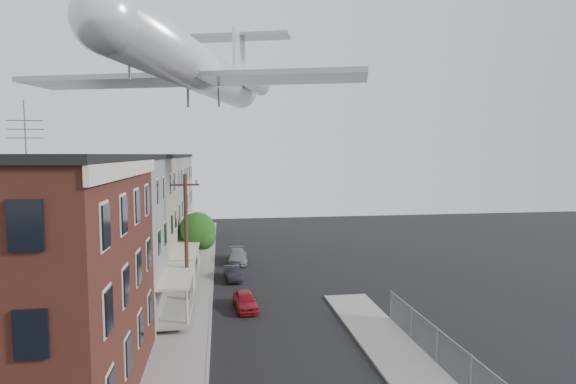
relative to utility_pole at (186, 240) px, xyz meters
name	(u,v)px	position (x,y,z in m)	size (l,w,h in m)	color
sidewalk_left	(194,283)	(0.10, 6.00, -4.61)	(3.00, 62.00, 0.12)	gray
curb_left	(213,282)	(1.55, 6.00, -4.60)	(0.15, 62.00, 0.14)	gray
corner_building	(0,285)	(-6.40, -11.00, 0.49)	(10.31, 12.30, 12.15)	black
row_house_a	(76,240)	(-6.36, -1.50, 0.45)	(11.98, 7.00, 10.30)	slate
row_house_b	(106,223)	(-6.36, 5.50, 0.45)	(11.98, 7.00, 10.30)	#706659
row_house_c	(125,211)	(-6.36, 12.50, 0.45)	(11.98, 7.00, 10.30)	slate
row_house_d	(139,203)	(-6.36, 19.50, 0.45)	(11.98, 7.00, 10.30)	#706659
row_house_e	(149,197)	(-6.36, 26.50, 0.45)	(11.98, 7.00, 10.30)	slate
chainlink_fence	(471,375)	(12.60, -13.00, -3.68)	(0.06, 18.06, 1.90)	gray
utility_pole	(186,240)	(0.00, 0.00, 0.00)	(1.80, 0.26, 9.00)	black
street_tree	(199,232)	(0.33, 9.92, -1.22)	(3.22, 3.20, 5.20)	black
car_near	(245,301)	(3.80, -0.64, -4.08)	(1.41, 3.50, 1.19)	maroon
car_mid	(233,273)	(3.18, 6.57, -4.12)	(1.17, 3.34, 1.10)	black
car_far	(238,256)	(3.80, 12.39, -4.05)	(1.75, 4.30, 1.25)	gray
airplane	(201,70)	(1.01, 3.39, 11.62)	(23.53, 26.92, 7.79)	silver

